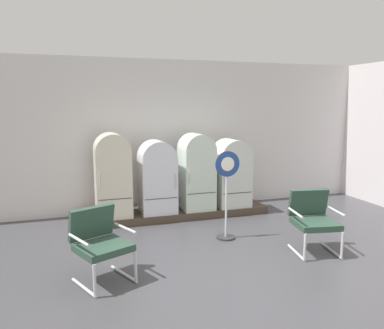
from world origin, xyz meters
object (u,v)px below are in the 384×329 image
sign_stand (227,198)px  armchair_left (100,240)px  refrigerator_3 (231,171)px  refrigerator_1 (157,175)px  refrigerator_0 (112,172)px  armchair_right (313,217)px  refrigerator_2 (197,169)px

sign_stand → armchair_left: bearing=-157.0°
refrigerator_3 → sign_stand: (-0.73, -1.46, -0.17)m
refrigerator_1 → refrigerator_3: bearing=0.2°
armchair_left → refrigerator_0: bearing=79.6°
refrigerator_1 → sign_stand: 1.70m
refrigerator_1 → refrigerator_3: size_ratio=1.02×
armchair_left → refrigerator_1: bearing=61.3°
refrigerator_1 → armchair_right: size_ratio=1.50×
refrigerator_3 → armchair_left: refrigerator_3 is taller
refrigerator_0 → refrigerator_3: (2.45, -0.02, -0.11)m
refrigerator_2 → armchair_right: size_ratio=1.62×
refrigerator_2 → refrigerator_3: 0.77m
refrigerator_2 → sign_stand: size_ratio=1.02×
refrigerator_1 → armchair_left: 2.73m
refrigerator_0 → refrigerator_2: 1.68m
refrigerator_2 → armchair_right: (1.09, -2.39, -0.42)m
armchair_left → sign_stand: 2.35m
armchair_left → sign_stand: (2.16, 0.92, 0.17)m
refrigerator_2 → armchair_left: size_ratio=1.62×
armchair_left → armchair_right: 3.21m
armchair_left → refrigerator_3: bearing=39.5°
sign_stand → refrigerator_2: bearing=91.5°
refrigerator_0 → sign_stand: size_ratio=1.06×
sign_stand → armchair_right: bearing=-41.0°
refrigerator_3 → armchair_left: size_ratio=1.47×
refrigerator_0 → refrigerator_1: (0.86, -0.03, -0.09)m
refrigerator_1 → armchair_left: size_ratio=1.50×
refrigerator_0 → refrigerator_3: 2.45m
refrigerator_2 → armchair_right: 2.66m
refrigerator_0 → refrigerator_1: size_ratio=1.11×
refrigerator_2 → sign_stand: (0.04, -1.47, -0.25)m
refrigerator_1 → refrigerator_2: (0.82, 0.01, 0.07)m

